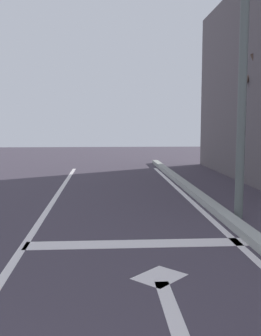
# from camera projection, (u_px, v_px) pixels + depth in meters

# --- Properties ---
(lane_line_center) EXTENTS (0.12, 20.00, 0.01)m
(lane_line_center) POSITION_uv_depth(u_px,v_px,m) (21.00, 250.00, 5.65)
(lane_line_center) COLOR silver
(lane_line_center) RESTS_ON ground
(lane_line_curbside) EXTENTS (0.12, 20.00, 0.01)m
(lane_line_curbside) POSITION_uv_depth(u_px,v_px,m) (240.00, 245.00, 5.86)
(lane_line_curbside) COLOR silver
(lane_line_curbside) RESTS_ON ground
(stop_bar) EXTENTS (3.32, 0.40, 0.01)m
(stop_bar) POSITION_uv_depth(u_px,v_px,m) (137.00, 244.00, 5.94)
(stop_bar) COLOR silver
(stop_bar) RESTS_ON ground
(lane_arrow_stem) EXTENTS (0.16, 1.40, 0.01)m
(lane_arrow_stem) POSITION_uv_depth(u_px,v_px,m) (172.00, 310.00, 3.83)
(lane_arrow_stem) COLOR silver
(lane_arrow_stem) RESTS_ON ground
(lane_arrow_head) EXTENTS (0.71, 0.71, 0.01)m
(lane_arrow_head) POSITION_uv_depth(u_px,v_px,m) (160.00, 276.00, 4.68)
(lane_arrow_head) COLOR silver
(lane_arrow_head) RESTS_ON ground
(curb_strip) EXTENTS (0.24, 24.00, 0.14)m
(curb_strip) POSITION_uv_depth(u_px,v_px,m) (257.00, 241.00, 5.87)
(curb_strip) COLOR #9DA099
(curb_strip) RESTS_ON ground
(traffic_signal_mast) EXTENTS (5.45, 0.34, 5.21)m
(traffic_signal_mast) POSITION_uv_depth(u_px,v_px,m) (154.00, 10.00, 7.03)
(traffic_signal_mast) COLOR #5B6460
(traffic_signal_mast) RESTS_ON ground
(roadside_tree) EXTENTS (0.97, 0.92, 3.72)m
(roadside_tree) POSITION_uv_depth(u_px,v_px,m) (259.00, 127.00, 11.49)
(roadside_tree) COLOR #4F3D32
(roadside_tree) RESTS_ON ground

